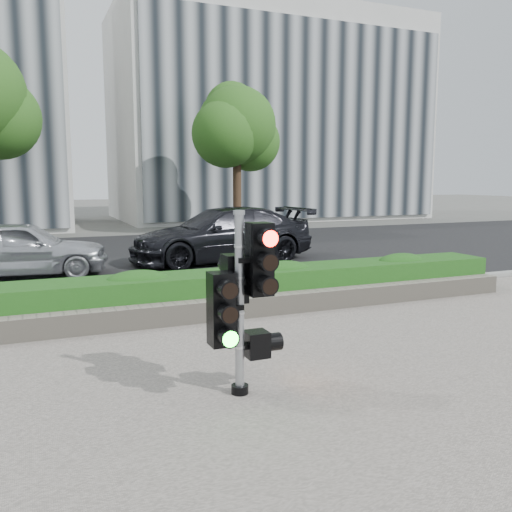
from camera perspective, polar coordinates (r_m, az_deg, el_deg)
name	(u,v)px	position (r m, az deg, el deg)	size (l,w,h in m)	color
ground	(264,355)	(7.44, 0.86, -10.34)	(120.00, 120.00, 0.00)	#51514C
sidewalk	(372,433)	(5.40, 12.08, -17.72)	(16.00, 11.00, 0.03)	#9E9389
road	(132,257)	(16.87, -12.87, -0.10)	(60.00, 13.00, 0.02)	black
curb	(197,302)	(10.28, -6.21, -4.84)	(60.00, 0.25, 0.12)	gray
stone_wall	(219,309)	(9.09, -3.96, -5.62)	(12.00, 0.32, 0.34)	gray
hedge	(207,292)	(9.65, -5.22, -3.79)	(12.00, 1.00, 0.68)	#368729
building_right	(265,120)	(34.56, 1.00, 14.14)	(18.00, 10.00, 12.00)	#B7B7B2
tree_right	(236,129)	(23.63, -2.12, 13.25)	(4.10, 3.58, 6.53)	black
traffic_signal	(241,294)	(5.82, -1.61, -3.97)	(0.69, 0.50, 2.00)	black
car_silver	(20,248)	(14.15, -23.55, 0.73)	(1.62, 4.03, 1.37)	#BABDC2
car_dark	(222,235)	(15.46, -3.59, 2.26)	(2.15, 5.30, 1.54)	black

